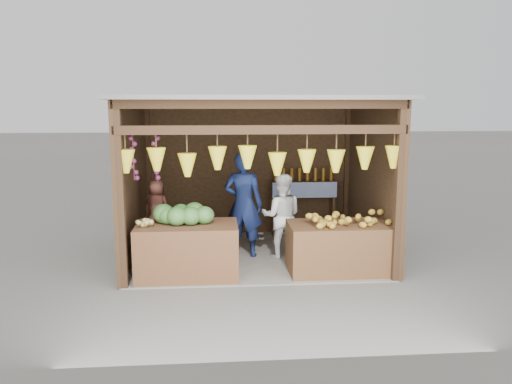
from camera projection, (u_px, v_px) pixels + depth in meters
ground at (255, 255)px, 8.53m from camera, size 80.00×80.00×0.00m
stall_structure at (253, 158)px, 8.20m from camera, size 4.30×3.30×2.66m
back_shelf at (303, 191)px, 9.72m from camera, size 1.25×0.32×1.32m
counter_left at (187, 251)px, 7.37m from camera, size 1.48×0.85×0.81m
counter_right at (342, 248)px, 7.60m from camera, size 1.64×0.85×0.76m
stool at (158, 246)px, 8.45m from camera, size 0.36×0.36×0.33m
man_standing at (243, 205)px, 8.31m from camera, size 0.74×0.59×1.78m
woman_standing at (281, 216)px, 8.29m from camera, size 0.76×0.64×1.42m
vendor_seated at (157, 208)px, 8.34m from camera, size 0.57×0.48×0.98m
melon_pile at (183, 213)px, 7.32m from camera, size 1.00×0.50×0.32m
tanfruit_pile at (144, 221)px, 7.19m from camera, size 0.34×0.40×0.13m
mango_pile at (349, 217)px, 7.47m from camera, size 1.40×0.64×0.22m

